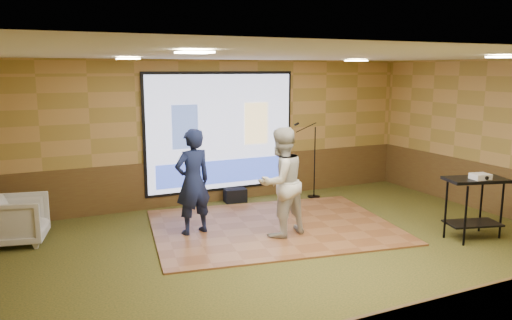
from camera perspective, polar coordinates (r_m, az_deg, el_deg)
name	(u,v)px	position (r m, az deg, el deg)	size (l,w,h in m)	color
ground	(304,253)	(7.89, 5.45, -10.53)	(9.00, 9.00, 0.00)	#293518
room_shell	(306,118)	(7.41, 5.73, 4.78)	(9.04, 7.04, 3.02)	tan
wainscot_back	(221,179)	(10.77, -4.00, -2.18)	(9.00, 0.04, 0.95)	#55351C
wainscot_right	(506,193)	(10.68, 26.69, -3.39)	(0.04, 7.00, 0.95)	#55351C
projector_screen	(221,133)	(10.56, -3.98, 3.08)	(3.32, 0.06, 2.52)	black
downlight_nw	(128,59)	(8.28, -14.41, 11.16)	(0.32, 0.32, 0.02)	#FFEDBF
downlight_ne	(356,61)	(10.10, 11.38, 11.08)	(0.32, 0.32, 0.02)	#FFEDBF
downlight_sw	(194,52)	(5.08, -7.06, 12.12)	(0.32, 0.32, 0.02)	#FFEDBF
downlight_se	(503,57)	(7.70, 26.41, 10.51)	(0.32, 0.32, 0.02)	#FFEDBF
dance_floor	(273,226)	(9.06, 1.98, -7.59)	(4.23, 3.22, 0.03)	brown
player_left	(193,182)	(8.50, -7.23, -2.47)	(0.66, 0.43, 1.80)	#151D43
player_right	(281,182)	(8.33, 2.87, -2.54)	(0.89, 0.70, 1.84)	beige
av_table	(475,195)	(9.07, 23.73, -3.73)	(0.98, 0.52, 1.03)	black
projector	(480,176)	(8.92, 24.26, -1.73)	(0.28, 0.23, 0.09)	white
mic_stand	(312,176)	(11.07, 6.44, -1.78)	(0.66, 0.27, 1.69)	black
banquet_chair	(18,220)	(9.02, -25.54, -6.21)	(0.84, 0.86, 0.79)	gray
duffel_bag	(235,195)	(10.72, -2.40, -4.05)	(0.46, 0.31, 0.29)	black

